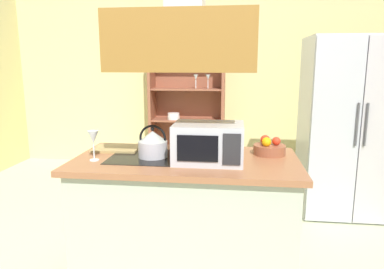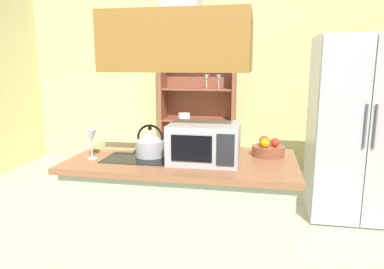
# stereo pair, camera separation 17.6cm
# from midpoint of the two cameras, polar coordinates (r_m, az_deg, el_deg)

# --- Properties ---
(wall_back) EXTENTS (6.00, 0.12, 2.70)m
(wall_back) POSITION_cam_midpoint_polar(r_m,az_deg,el_deg) (5.46, 1.45, 9.17)
(wall_back) COLOR #D7CC87
(wall_back) RESTS_ON ground
(kitchen_island) EXTENTS (1.56, 0.82, 0.90)m
(kitchen_island) POSITION_cam_midpoint_polar(r_m,az_deg,el_deg) (2.65, -2.92, -13.19)
(kitchen_island) COLOR #AEB89F
(kitchen_island) RESTS_ON ground
(range_hood) EXTENTS (0.90, 0.70, 1.20)m
(range_hood) POSITION_cam_midpoint_polar(r_m,az_deg,el_deg) (2.42, -3.24, 16.79)
(range_hood) COLOR olive
(refrigerator) EXTENTS (0.90, 0.77, 1.81)m
(refrigerator) POSITION_cam_midpoint_polar(r_m,az_deg,el_deg) (3.99, 22.46, 1.13)
(refrigerator) COLOR #B9C1C0
(refrigerator) RESTS_ON ground
(dish_cabinet) EXTENTS (1.09, 0.40, 1.82)m
(dish_cabinet) POSITION_cam_midpoint_polar(r_m,az_deg,el_deg) (5.33, -1.67, 3.21)
(dish_cabinet) COLOR brown
(dish_cabinet) RESTS_ON ground
(kettle) EXTENTS (0.21, 0.21, 0.23)m
(kettle) POSITION_cam_midpoint_polar(r_m,az_deg,el_deg) (2.53, -8.26, -1.50)
(kettle) COLOR #BCBBC2
(kettle) RESTS_ON kitchen_island
(cutting_board) EXTENTS (0.35, 0.25, 0.02)m
(cutting_board) POSITION_cam_midpoint_polar(r_m,az_deg,el_deg) (2.81, -13.71, -2.22)
(cutting_board) COLOR #A78D52
(cutting_board) RESTS_ON kitchen_island
(microwave) EXTENTS (0.46, 0.35, 0.26)m
(microwave) POSITION_cam_midpoint_polar(r_m,az_deg,el_deg) (2.38, 0.54, -1.34)
(microwave) COLOR #B7BABF
(microwave) RESTS_ON kitchen_island
(wine_glass_on_counter) EXTENTS (0.08, 0.08, 0.21)m
(wine_glass_on_counter) POSITION_cam_midpoint_polar(r_m,az_deg,el_deg) (2.52, -17.41, -0.64)
(wine_glass_on_counter) COLOR silver
(wine_glass_on_counter) RESTS_ON kitchen_island
(fruit_bowl) EXTENTS (0.23, 0.23, 0.14)m
(fruit_bowl) POSITION_cam_midpoint_polar(r_m,az_deg,el_deg) (2.63, 10.34, -2.14)
(fruit_bowl) COLOR brown
(fruit_bowl) RESTS_ON kitchen_island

